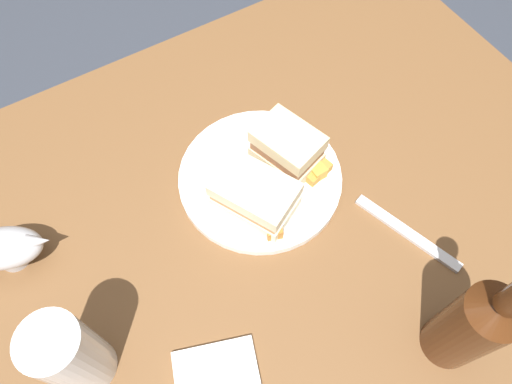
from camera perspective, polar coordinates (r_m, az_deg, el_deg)
The scene contains 13 objects.
ground_plane at distance 1.45m, azimuth -0.27°, elevation -16.18°, with size 6.00×6.00×0.00m, color #333842.
dining_table at distance 1.09m, azimuth -0.35°, elevation -11.93°, with size 1.18×0.84×0.73m, color brown.
plate at distance 0.78m, azimuth 0.48°, elevation 1.68°, with size 0.26×0.26×0.01m, color white.
sandwich_half_left at distance 0.72m, azimuth -0.14°, elevation -0.38°, with size 0.13×0.14×0.06m.
sandwich_half_right at distance 0.76m, azimuth 3.69°, elevation 5.24°, with size 0.10×0.12×0.07m.
potato_wedge_front at distance 0.77m, azimuth 7.22°, elevation 2.42°, with size 0.05×0.02×0.02m, color #B77F33.
potato_wedge_middle at distance 0.78m, azimuth 6.66°, elevation 3.16°, with size 0.05×0.02×0.02m, color gold.
potato_wedge_back at distance 0.72m, azimuth 1.84°, elevation -3.58°, with size 0.05×0.02×0.02m, color #AD702D.
pint_glass at distance 0.66m, azimuth -20.67°, elevation -17.65°, with size 0.07×0.07×0.16m.
gravy_boat at distance 0.78m, azimuth -27.35°, elevation -5.88°, with size 0.13×0.10×0.06m.
cider_bottle at distance 0.65m, azimuth 24.28°, elevation -14.01°, with size 0.07×0.07×0.26m.
napkin at distance 0.68m, azimuth -4.58°, elevation -21.01°, with size 0.11×0.09×0.01m, color white.
fork at distance 0.77m, azimuth 17.35°, elevation -4.58°, with size 0.18×0.02×0.01m, color silver.
Camera 1 is at (0.16, 0.28, 1.41)m, focal length 34.04 mm.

